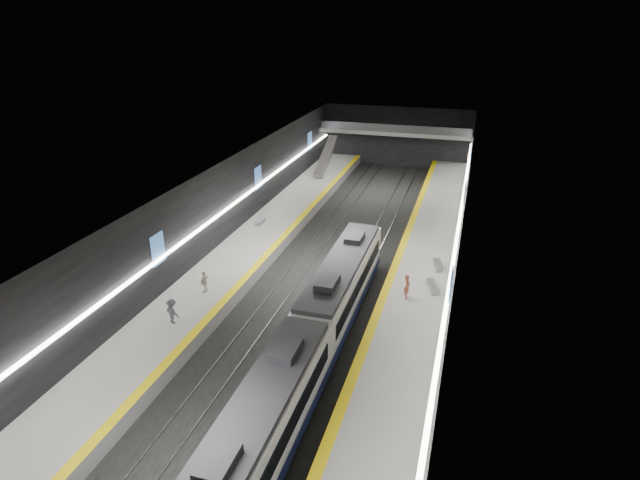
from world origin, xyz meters
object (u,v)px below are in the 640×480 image
(passenger_right_a, at_px, (407,287))
(passenger_left_a, at_px, (205,282))
(bench_right_near, at_px, (432,286))
(train, at_px, (309,342))
(escalator, at_px, (326,156))
(bench_right_far, at_px, (438,265))
(bench_left_far, at_px, (260,221))
(passenger_left_b, at_px, (172,312))

(passenger_right_a, height_order, passenger_left_a, passenger_right_a)
(bench_right_near, bearing_deg, train, -137.93)
(train, relative_size, passenger_right_a, 16.51)
(escalator, bearing_deg, bench_right_far, -56.33)
(bench_left_far, height_order, bench_right_near, bench_right_near)
(escalator, relative_size, bench_right_near, 4.13)
(train, height_order, bench_right_far, train)
(passenger_left_b, bearing_deg, bench_right_near, -127.01)
(bench_right_far, distance_m, passenger_left_b, 20.52)
(bench_right_near, distance_m, passenger_right_a, 2.52)
(train, relative_size, passenger_left_a, 18.27)
(bench_right_far, xyz_separation_m, passenger_left_a, (-15.73, -8.77, 0.59))
(bench_right_far, bearing_deg, train, -126.56)
(train, bearing_deg, passenger_left_a, 149.76)
(escalator, height_order, passenger_right_a, escalator)
(passenger_left_a, relative_size, passenger_left_b, 0.96)
(passenger_right_a, bearing_deg, bench_right_near, -49.40)
(passenger_right_a, xyz_separation_m, passenger_left_a, (-14.03, -3.24, -0.09))
(bench_right_near, bearing_deg, passenger_right_a, -150.77)
(escalator, xyz_separation_m, bench_right_far, (16.09, -24.15, -1.67))
(train, height_order, passenger_left_b, train)
(bench_right_near, relative_size, passenger_left_a, 1.18)
(escalator, height_order, bench_left_far, escalator)
(bench_left_far, height_order, bench_right_far, bench_right_far)
(train, xyz_separation_m, bench_left_far, (-11.02, 19.34, -1.00))
(bench_right_near, bearing_deg, passenger_left_b, -167.49)
(passenger_left_a, bearing_deg, escalator, -171.80)
(bench_right_near, distance_m, passenger_left_b, 18.30)
(escalator, relative_size, passenger_left_b, 4.65)
(bench_right_far, xyz_separation_m, passenger_right_a, (-1.70, -5.53, 0.68))
(train, distance_m, passenger_left_b, 9.74)
(bench_right_near, xyz_separation_m, bench_right_far, (0.07, 3.73, -0.00))
(train, distance_m, passenger_right_a, 9.89)
(train, bearing_deg, passenger_right_a, 63.67)
(passenger_right_a, distance_m, passenger_left_a, 14.40)
(bench_right_near, bearing_deg, escalator, 101.42)
(escalator, distance_m, bench_left_far, 19.30)
(escalator, height_order, passenger_left_b, escalator)
(bench_right_near, height_order, passenger_left_a, passenger_left_a)
(bench_right_far, bearing_deg, bench_left_far, 150.23)
(bench_right_near, xyz_separation_m, passenger_left_b, (-15.68, -9.41, 0.62))
(escalator, relative_size, passenger_left_a, 4.87)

